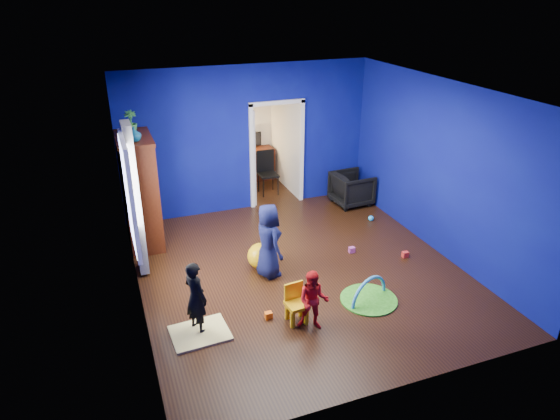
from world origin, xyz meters
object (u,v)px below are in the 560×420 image
object	(u,v)px
armchair	(352,189)
tv_armoire	(140,191)
child_navy	(268,241)
vase	(134,134)
hopper_ball	(261,256)
play_mat	(369,299)
crt_tv	(142,189)
study_desk	(255,164)
toddler_red	(313,301)
folding_chair	(268,174)
child_black	(196,297)
kid_chair	(297,306)

from	to	relation	value
armchair	tv_armoire	bearing A→B (deg)	89.43
child_navy	vase	bearing A→B (deg)	37.76
hopper_ball	play_mat	distance (m)	1.88
tv_armoire	crt_tv	distance (m)	0.06
child_navy	study_desk	world-z (taller)	child_navy
child_navy	hopper_ball	world-z (taller)	child_navy
toddler_red	tv_armoire	size ratio (longest dim) A/B	0.44
armchair	toddler_red	bearing A→B (deg)	141.69
tv_armoire	crt_tv	size ratio (longest dim) A/B	2.80
toddler_red	vase	distance (m)	3.89
toddler_red	folding_chair	distance (m)	4.80
child_black	folding_chair	size ratio (longest dim) A/B	1.12
vase	hopper_ball	bearing A→B (deg)	-37.72
hopper_ball	kid_chair	world-z (taller)	kid_chair
child_black	tv_armoire	distance (m)	2.88
vase	folding_chair	size ratio (longest dim) A/B	0.25
tv_armoire	child_navy	bearing A→B (deg)	-47.01
study_desk	child_black	bearing A→B (deg)	-115.50
hopper_ball	folding_chair	size ratio (longest dim) A/B	0.47
armchair	hopper_ball	distance (m)	3.18
toddler_red	hopper_ball	size ratio (longest dim) A/B	2.00
toddler_red	play_mat	bearing A→B (deg)	42.75
armchair	study_desk	distance (m)	2.56
study_desk	tv_armoire	bearing A→B (deg)	-140.35
armchair	kid_chair	world-z (taller)	armchair
armchair	play_mat	world-z (taller)	armchair
vase	study_desk	size ratio (longest dim) A/B	0.26
kid_chair	study_desk	size ratio (longest dim) A/B	0.57
armchair	child_navy	distance (m)	3.30
kid_chair	play_mat	size ratio (longest dim) A/B	0.60
crt_tv	study_desk	distance (m)	3.69
armchair	child_black	distance (m)	4.96
toddler_red	play_mat	xyz separation A→B (m)	(1.04, 0.29, -0.42)
vase	tv_armoire	size ratio (longest dim) A/B	0.12
child_black	hopper_ball	xyz separation A→B (m)	(1.30, 1.24, -0.30)
child_navy	tv_armoire	xyz separation A→B (m)	(-1.71, 1.83, 0.37)
toddler_red	tv_armoire	distance (m)	3.82
hopper_ball	armchair	bearing A→B (deg)	34.67
crt_tv	play_mat	size ratio (longest dim) A/B	0.84
vase	kid_chair	size ratio (longest dim) A/B	0.46
folding_chair	kid_chair	bearing A→B (deg)	-104.36
play_mat	tv_armoire	bearing A→B (deg)	133.39
tv_armoire	folding_chair	bearing A→B (deg)	26.03
armchair	tv_armoire	size ratio (longest dim) A/B	0.39
play_mat	study_desk	world-z (taller)	study_desk
child_black	play_mat	world-z (taller)	child_black
hopper_ball	toddler_red	bearing A→B (deg)	-84.67
child_navy	child_black	bearing A→B (deg)	115.93
vase	folding_chair	xyz separation A→B (m)	(2.82, 1.68, -1.62)
child_navy	vase	world-z (taller)	vase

